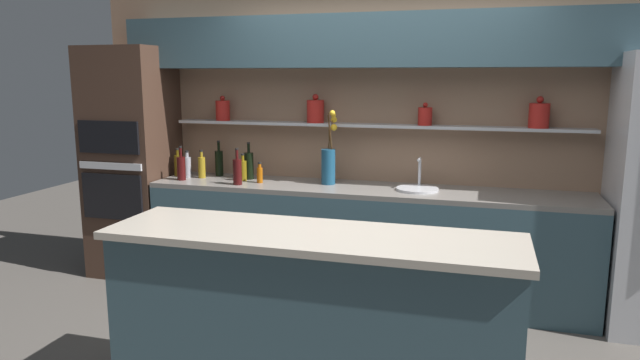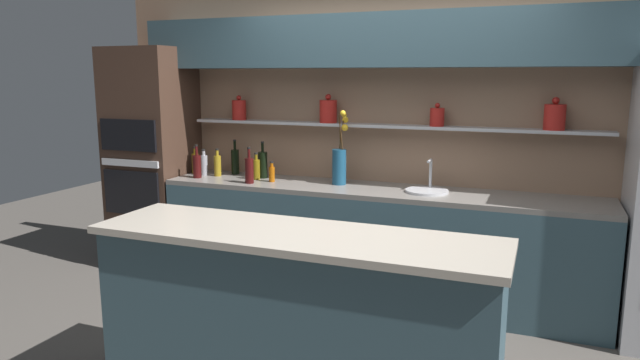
# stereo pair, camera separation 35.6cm
# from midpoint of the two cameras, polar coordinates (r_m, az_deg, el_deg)

# --- Properties ---
(back_wall_unit) EXTENTS (5.20, 0.44, 2.60)m
(back_wall_unit) POSITION_cam_midpoint_polar(r_m,az_deg,el_deg) (4.82, 9.60, 7.08)
(back_wall_unit) COLOR #937056
(back_wall_unit) RESTS_ON ground_plane
(back_counter_unit) EXTENTS (3.59, 0.62, 0.92)m
(back_counter_unit) POSITION_cam_midpoint_polar(r_m,az_deg,el_deg) (4.75, 7.45, -6.30)
(back_counter_unit) COLOR #334C56
(back_counter_unit) RESTS_ON ground_plane
(island_counter) EXTENTS (2.17, 0.61, 1.02)m
(island_counter) POSITION_cam_midpoint_polar(r_m,az_deg,el_deg) (3.13, 0.85, -14.25)
(island_counter) COLOR #334C56
(island_counter) RESTS_ON ground_plane
(oven_tower) EXTENTS (0.70, 0.64, 2.07)m
(oven_tower) POSITION_cam_midpoint_polar(r_m,az_deg,el_deg) (5.54, -14.66, 1.94)
(oven_tower) COLOR #3D281E
(oven_tower) RESTS_ON ground_plane
(flower_vase) EXTENTS (0.13, 0.15, 0.62)m
(flower_vase) POSITION_cam_midpoint_polar(r_m,az_deg,el_deg) (4.75, 4.13, 1.82)
(flower_vase) COLOR navy
(flower_vase) RESTS_ON back_counter_unit
(sink_fixture) EXTENTS (0.33, 0.33, 0.25)m
(sink_fixture) POSITION_cam_midpoint_polar(r_m,az_deg,el_deg) (4.56, 12.88, -0.95)
(sink_fixture) COLOR #B7B7BC
(sink_fixture) RESTS_ON back_counter_unit
(bottle_sauce_0) EXTENTS (0.05, 0.05, 0.18)m
(bottle_sauce_0) POSITION_cam_midpoint_polar(r_m,az_deg,el_deg) (4.87, -2.77, 0.67)
(bottle_sauce_0) COLOR #9E4C0A
(bottle_sauce_0) RESTS_ON back_counter_unit
(bottle_oil_1) EXTENTS (0.07, 0.07, 0.24)m
(bottle_oil_1) POSITION_cam_midpoint_polar(r_m,az_deg,el_deg) (4.99, -4.38, 1.10)
(bottle_oil_1) COLOR brown
(bottle_oil_1) RESTS_ON back_counter_unit
(bottle_oil_2) EXTENTS (0.06, 0.06, 0.25)m
(bottle_oil_2) POSITION_cam_midpoint_polar(r_m,az_deg,el_deg) (5.20, -8.30, 1.47)
(bottle_oil_2) COLOR olive
(bottle_oil_2) RESTS_ON back_counter_unit
(bottle_oil_3) EXTENTS (0.07, 0.07, 0.25)m
(bottle_oil_3) POSITION_cam_midpoint_polar(r_m,az_deg,el_deg) (5.35, -10.52, 1.67)
(bottle_oil_3) COLOR #47380A
(bottle_oil_3) RESTS_ON back_counter_unit
(bottle_wine_4) EXTENTS (0.07, 0.07, 0.32)m
(bottle_wine_4) POSITION_cam_midpoint_polar(r_m,az_deg,el_deg) (5.28, -6.59, 1.87)
(bottle_wine_4) COLOR black
(bottle_wine_4) RESTS_ON back_counter_unit
(bottle_wine_5) EXTENTS (0.07, 0.07, 0.31)m
(bottle_wine_5) POSITION_cam_midpoint_polar(r_m,az_deg,el_deg) (4.81, -5.00, 0.99)
(bottle_wine_5) COLOR #380C0C
(bottle_wine_5) RESTS_ON back_counter_unit
(bottle_wine_6) EXTENTS (0.07, 0.07, 0.30)m
(bottle_wine_6) POSITION_cam_midpoint_polar(r_m,az_deg,el_deg) (5.14, -10.28, 1.40)
(bottle_wine_6) COLOR #380C0C
(bottle_wine_6) RESTS_ON back_counter_unit
(bottle_spirit_7) EXTENTS (0.07, 0.07, 0.24)m
(bottle_spirit_7) POSITION_cam_midpoint_polar(r_m,az_deg,el_deg) (5.27, -9.66, 1.52)
(bottle_spirit_7) COLOR gray
(bottle_spirit_7) RESTS_ON back_counter_unit
(bottle_wine_8) EXTENTS (0.08, 0.08, 0.33)m
(bottle_wine_8) POSITION_cam_midpoint_polar(r_m,az_deg,el_deg) (5.06, -3.75, 1.56)
(bottle_wine_8) COLOR black
(bottle_wine_8) RESTS_ON back_counter_unit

